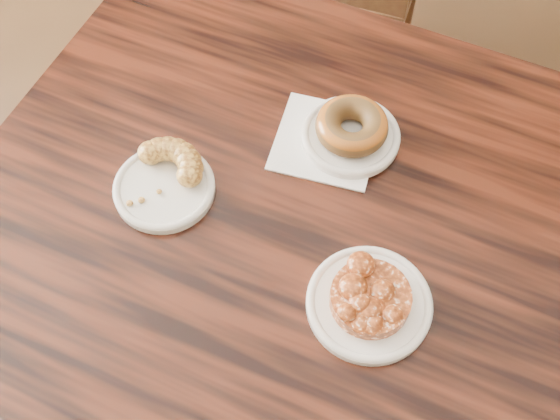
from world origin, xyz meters
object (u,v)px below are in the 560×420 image
at_px(cafe_table, 274,326).
at_px(cruller_fragment, 162,180).
at_px(glazed_donut, 352,126).
at_px(apple_fritter, 371,297).

relative_size(cafe_table, cruller_fragment, 7.44).
distance_m(cafe_table, glazed_donut, 0.46).
bearing_deg(cruller_fragment, apple_fritter, -8.74).
distance_m(glazed_donut, apple_fritter, 0.28).
xyz_separation_m(cafe_table, glazed_donut, (0.04, 0.19, 0.41)).
bearing_deg(cafe_table, apple_fritter, -17.53).
distance_m(glazed_donut, cruller_fragment, 0.29).
xyz_separation_m(glazed_donut, apple_fritter, (0.12, -0.25, -0.01)).
xyz_separation_m(cafe_table, cruller_fragment, (-0.17, -0.00, 0.40)).
distance_m(cafe_table, cruller_fragment, 0.44).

